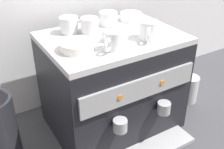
# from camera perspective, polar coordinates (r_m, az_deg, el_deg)

# --- Properties ---
(ground_plane) EXTENTS (4.00, 4.00, 0.00)m
(ground_plane) POSITION_cam_1_polar(r_m,az_deg,el_deg) (1.40, 0.00, -9.59)
(ground_plane) COLOR #38383D
(espresso_machine) EXTENTS (0.57, 0.53, 0.46)m
(espresso_machine) POSITION_cam_1_polar(r_m,az_deg,el_deg) (1.27, 0.10, -1.74)
(espresso_machine) COLOR black
(espresso_machine) RESTS_ON ground_plane
(ceramic_cup_0) EXTENTS (0.09, 0.10, 0.07)m
(ceramic_cup_0) POSITION_cam_1_polar(r_m,az_deg,el_deg) (1.12, 7.54, 9.02)
(ceramic_cup_0) COLOR white
(ceramic_cup_0) RESTS_ON espresso_machine
(ceramic_cup_1) EXTENTS (0.10, 0.09, 0.07)m
(ceramic_cup_1) POSITION_cam_1_polar(r_m,az_deg,el_deg) (1.17, -4.83, 9.94)
(ceramic_cup_1) COLOR white
(ceramic_cup_1) RESTS_ON espresso_machine
(ceramic_cup_2) EXTENTS (0.10, 0.08, 0.07)m
(ceramic_cup_2) POSITION_cam_1_polar(r_m,az_deg,el_deg) (1.02, 0.25, 6.91)
(ceramic_cup_2) COLOR white
(ceramic_cup_2) RESTS_ON espresso_machine
(ceramic_cup_3) EXTENTS (0.10, 0.07, 0.06)m
(ceramic_cup_3) POSITION_cam_1_polar(r_m,az_deg,el_deg) (1.10, 1.14, 8.44)
(ceramic_cup_3) COLOR white
(ceramic_cup_3) RESTS_ON espresso_machine
(ceramic_cup_4) EXTENTS (0.09, 0.11, 0.07)m
(ceramic_cup_4) POSITION_cam_1_polar(r_m,az_deg,el_deg) (1.20, -8.84, 10.12)
(ceramic_cup_4) COLOR white
(ceramic_cup_4) RESTS_ON espresso_machine
(ceramic_cup_5) EXTENTS (0.09, 0.11, 0.06)m
(ceramic_cup_5) POSITION_cam_1_polar(r_m,az_deg,el_deg) (1.28, -0.79, 11.52)
(ceramic_cup_5) COLOR white
(ceramic_cup_5) RESTS_ON espresso_machine
(ceramic_bowl_0) EXTENTS (0.10, 0.10, 0.04)m
(ceramic_bowl_0) POSITION_cam_1_polar(r_m,az_deg,el_deg) (1.34, 3.92, 11.76)
(ceramic_bowl_0) COLOR white
(ceramic_bowl_0) RESTS_ON espresso_machine
(ceramic_bowl_1) EXTENTS (0.13, 0.13, 0.03)m
(ceramic_bowl_1) POSITION_cam_1_polar(r_m,az_deg,el_deg) (1.03, -7.26, 5.82)
(ceramic_bowl_1) COLOR white
(ceramic_bowl_1) RESTS_ON espresso_machine
(milk_pitcher) EXTENTS (0.10, 0.10, 0.15)m
(milk_pitcher) POSITION_cam_1_polar(r_m,az_deg,el_deg) (1.56, 15.51, -2.86)
(milk_pitcher) COLOR #B7B7BC
(milk_pitcher) RESTS_ON ground_plane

